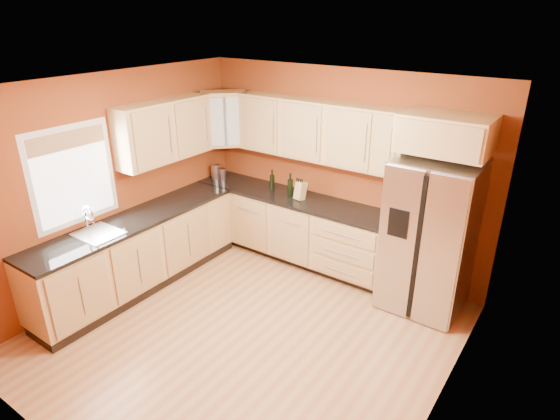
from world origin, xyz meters
name	(u,v)px	position (x,y,z in m)	size (l,w,h in m)	color
floor	(247,333)	(0.00, 0.00, 0.00)	(4.00, 4.00, 0.00)	#A4663F
ceiling	(238,89)	(0.00, 0.00, 2.60)	(4.00, 4.00, 0.00)	white
wall_back	(340,171)	(0.00, 2.00, 1.30)	(4.00, 0.04, 2.60)	brown
wall_front	(49,331)	(0.00, -2.00, 1.30)	(4.00, 0.04, 2.60)	brown
wall_left	(114,184)	(-2.00, 0.00, 1.30)	(0.04, 4.00, 2.60)	brown
wall_right	(449,290)	(2.00, 0.00, 1.30)	(0.04, 4.00, 2.60)	brown
base_cabinets_back	(292,228)	(-0.55, 1.70, 0.44)	(2.90, 0.60, 0.88)	tan
base_cabinets_left	(139,254)	(-1.70, 0.00, 0.44)	(0.60, 2.80, 0.88)	tan
countertop_back	(291,197)	(-0.55, 1.69, 0.90)	(2.90, 0.62, 0.04)	black
countertop_left	(135,220)	(-1.69, 0.00, 0.90)	(0.62, 2.80, 0.04)	black
upper_cabinets_back	(318,131)	(-0.25, 1.83, 1.83)	(2.30, 0.33, 0.75)	tan
upper_cabinets_left	(164,131)	(-1.83, 0.72, 1.83)	(0.33, 1.35, 0.75)	tan
corner_upper_cabinet	(224,119)	(-1.67, 1.67, 1.83)	(0.62, 0.33, 0.75)	tan
over_fridge_cabinet	(446,133)	(1.35, 1.70, 2.05)	(0.92, 0.60, 0.40)	tan
refrigerator	(429,236)	(1.35, 1.62, 0.89)	(0.90, 0.75, 1.78)	#ABABB0
window	(73,176)	(-1.98, -0.50, 1.55)	(0.03, 0.90, 1.00)	white
sink_faucet	(96,222)	(-1.69, -0.50, 1.07)	(0.50, 0.42, 0.30)	silver
canister_left	(216,172)	(-1.85, 1.63, 1.03)	(0.13, 0.13, 0.22)	#ABABB0
canister_right	(223,174)	(-1.73, 1.64, 1.01)	(0.11, 0.11, 0.17)	#ABABB0
wine_bottle_a	(272,180)	(-0.90, 1.74, 1.07)	(0.07, 0.07, 0.29)	black
wine_bottle_b	(290,185)	(-0.56, 1.68, 1.08)	(0.07, 0.07, 0.32)	black
knife_block	(300,191)	(-0.40, 1.67, 1.04)	(0.12, 0.11, 0.24)	tan
soap_dispenser	(387,213)	(0.80, 1.70, 1.01)	(0.06, 0.06, 0.19)	white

